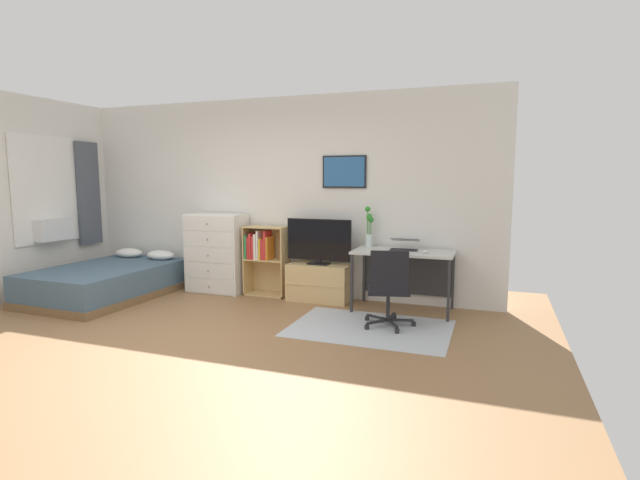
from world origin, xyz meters
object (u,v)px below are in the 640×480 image
at_px(bed, 108,281).
at_px(office_chair, 389,287).
at_px(laptop, 404,245).
at_px(bamboo_vase, 369,228).
at_px(television, 319,242).
at_px(computer_mouse, 425,252).
at_px(bookshelf, 264,254).
at_px(desk, 405,260).
at_px(tv_stand, 319,282).
at_px(dresser, 217,253).

height_order(bed, office_chair, office_chair).
distance_m(laptop, bamboo_vase, 0.53).
relative_size(television, computer_mouse, 8.43).
xyz_separation_m(bed, bamboo_vase, (3.42, 0.89, 0.76)).
bearing_deg(bamboo_vase, bed, -165.47).
height_order(television, office_chair, television).
xyz_separation_m(office_chair, bamboo_vase, (-0.47, 0.95, 0.52)).
height_order(bookshelf, desk, bookshelf).
bearing_deg(computer_mouse, laptop, 152.38).
distance_m(office_chair, bamboo_vase, 1.18).
xyz_separation_m(bed, tv_stand, (2.78, 0.79, 0.03)).
relative_size(laptop, bamboo_vase, 0.78).
distance_m(television, desk, 1.14).
bearing_deg(bed, tv_stand, 16.96).
bearing_deg(tv_stand, computer_mouse, -7.99).
bearing_deg(bamboo_vase, dresser, -177.19).
height_order(bookshelf, tv_stand, bookshelf).
bearing_deg(desk, bookshelf, 177.60).
bearing_deg(bamboo_vase, laptop, -16.80).
bearing_deg(desk, computer_mouse, -30.87).
height_order(laptop, computer_mouse, laptop).
height_order(dresser, bamboo_vase, bamboo_vase).
bearing_deg(laptop, tv_stand, 173.26).
distance_m(office_chair, laptop, 0.88).
height_order(computer_mouse, bamboo_vase, bamboo_vase).
distance_m(television, office_chair, 1.43).
relative_size(office_chair, computer_mouse, 8.27).
xyz_separation_m(bookshelf, office_chair, (1.94, -0.91, -0.11)).
height_order(dresser, desk, dresser).
height_order(bed, dresser, dresser).
bearing_deg(dresser, office_chair, -17.64).
height_order(dresser, office_chair, dresser).
height_order(bed, bamboo_vase, bamboo_vase).
relative_size(bed, bamboo_vase, 3.92).
distance_m(desk, office_chair, 0.84).
bearing_deg(office_chair, bamboo_vase, 101.91).
distance_m(television, laptop, 1.12).
bearing_deg(bookshelf, bed, -156.59).
bearing_deg(office_chair, desk, 74.52).
relative_size(bed, office_chair, 2.34).
distance_m(bookshelf, bamboo_vase, 1.53).
height_order(bookshelf, bamboo_vase, bamboo_vase).
xyz_separation_m(television, computer_mouse, (1.39, -0.17, -0.03)).
distance_m(bookshelf, tv_stand, 0.90).
bearing_deg(office_chair, television, 128.73).
height_order(dresser, television, dresser).
distance_m(bookshelf, office_chair, 2.14).
bearing_deg(bed, laptop, 11.77).
bearing_deg(television, desk, -0.62).
bearing_deg(bamboo_vase, office_chair, -63.91).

